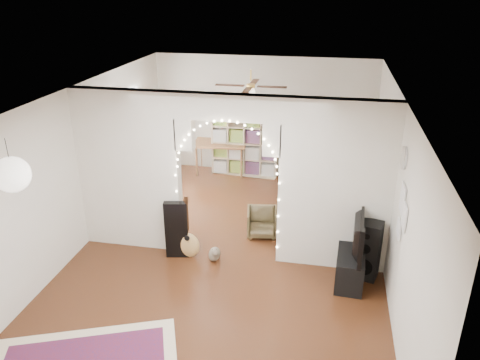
% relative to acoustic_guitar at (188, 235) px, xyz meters
% --- Properties ---
extents(floor, '(7.50, 7.50, 0.00)m').
position_rel_acoustic_guitar_xyz_m(floor, '(0.62, 0.25, -0.41)').
color(floor, black).
rests_on(floor, ground).
extents(ceiling, '(5.00, 7.50, 0.02)m').
position_rel_acoustic_guitar_xyz_m(ceiling, '(0.62, 0.25, 2.29)').
color(ceiling, white).
rests_on(ceiling, wall_back).
extents(wall_back, '(5.00, 0.02, 2.70)m').
position_rel_acoustic_guitar_xyz_m(wall_back, '(0.62, 4.00, 0.94)').
color(wall_back, silver).
rests_on(wall_back, floor).
extents(wall_front, '(5.00, 0.02, 2.70)m').
position_rel_acoustic_guitar_xyz_m(wall_front, '(0.62, -3.50, 0.94)').
color(wall_front, silver).
rests_on(wall_front, floor).
extents(wall_left, '(0.02, 7.50, 2.70)m').
position_rel_acoustic_guitar_xyz_m(wall_left, '(-1.88, 0.25, 0.94)').
color(wall_left, silver).
rests_on(wall_left, floor).
extents(wall_right, '(0.02, 7.50, 2.70)m').
position_rel_acoustic_guitar_xyz_m(wall_right, '(3.12, 0.25, 0.94)').
color(wall_right, silver).
rests_on(wall_right, floor).
extents(divider_wall, '(5.00, 0.20, 2.70)m').
position_rel_acoustic_guitar_xyz_m(divider_wall, '(0.62, 0.25, 1.02)').
color(divider_wall, silver).
rests_on(divider_wall, floor).
extents(fairy_lights, '(1.64, 0.04, 1.60)m').
position_rel_acoustic_guitar_xyz_m(fairy_lights, '(0.62, 0.12, 1.14)').
color(fairy_lights, '#FFEABF').
rests_on(fairy_lights, divider_wall).
extents(window, '(0.04, 1.20, 1.40)m').
position_rel_acoustic_guitar_xyz_m(window, '(-1.85, 2.05, 1.09)').
color(window, white).
rests_on(window, wall_left).
extents(wall_clock, '(0.03, 0.31, 0.31)m').
position_rel_acoustic_guitar_xyz_m(wall_clock, '(3.10, -0.35, 1.69)').
color(wall_clock, white).
rests_on(wall_clock, wall_right).
extents(picture_frames, '(0.02, 0.50, 0.70)m').
position_rel_acoustic_guitar_xyz_m(picture_frames, '(3.10, -0.75, 1.09)').
color(picture_frames, white).
rests_on(picture_frames, wall_right).
extents(paper_lantern, '(0.40, 0.40, 0.40)m').
position_rel_acoustic_guitar_xyz_m(paper_lantern, '(-1.28, -2.15, 1.84)').
color(paper_lantern, white).
rests_on(paper_lantern, ceiling).
extents(ceiling_fan, '(1.10, 1.10, 0.30)m').
position_rel_acoustic_guitar_xyz_m(ceiling_fan, '(0.62, 2.25, 1.99)').
color(ceiling_fan, gold).
rests_on(ceiling_fan, ceiling).
extents(guitar_case, '(0.39, 0.19, 0.98)m').
position_rel_acoustic_guitar_xyz_m(guitar_case, '(-0.19, 0.00, 0.08)').
color(guitar_case, black).
rests_on(guitar_case, floor).
extents(acoustic_guitar, '(0.39, 0.19, 0.94)m').
position_rel_acoustic_guitar_xyz_m(acoustic_guitar, '(0.00, 0.00, 0.00)').
color(acoustic_guitar, '#B18347').
rests_on(acoustic_guitar, floor).
extents(tabby_cat, '(0.27, 0.44, 0.29)m').
position_rel_acoustic_guitar_xyz_m(tabby_cat, '(0.44, -0.01, -0.29)').
color(tabby_cat, brown).
rests_on(tabby_cat, floor).
extents(floor_speaker, '(0.44, 0.40, 0.93)m').
position_rel_acoustic_guitar_xyz_m(floor_speaker, '(2.82, -0.00, 0.06)').
color(floor_speaker, black).
rests_on(floor_speaker, floor).
extents(media_console, '(0.45, 1.02, 0.50)m').
position_rel_acoustic_guitar_xyz_m(media_console, '(2.59, -0.10, -0.16)').
color(media_console, black).
rests_on(media_console, floor).
extents(tv, '(0.20, 1.08, 0.62)m').
position_rel_acoustic_guitar_xyz_m(tv, '(2.59, -0.10, 0.40)').
color(tv, black).
rests_on(tv, media_console).
extents(bookcase, '(1.55, 0.52, 1.56)m').
position_rel_acoustic_guitar_xyz_m(bookcase, '(0.25, 3.75, 0.37)').
color(bookcase, beige).
rests_on(bookcase, floor).
extents(dining_table, '(1.27, 0.90, 0.76)m').
position_rel_acoustic_guitar_xyz_m(dining_table, '(-0.34, 3.75, 0.27)').
color(dining_table, brown).
rests_on(dining_table, floor).
extents(flower_vase, '(0.20, 0.20, 0.19)m').
position_rel_acoustic_guitar_xyz_m(flower_vase, '(-0.34, 3.75, 0.44)').
color(flower_vase, white).
rests_on(flower_vase, dining_table).
extents(dining_chair_left, '(0.62, 0.63, 0.46)m').
position_rel_acoustic_guitar_xyz_m(dining_chair_left, '(-0.60, 0.60, -0.18)').
color(dining_chair_left, '#493E24').
rests_on(dining_chair_left, floor).
extents(dining_chair_right, '(0.60, 0.61, 0.49)m').
position_rel_acoustic_guitar_xyz_m(dining_chair_right, '(1.07, 0.96, -0.16)').
color(dining_chair_right, '#493E24').
rests_on(dining_chair_right, floor).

